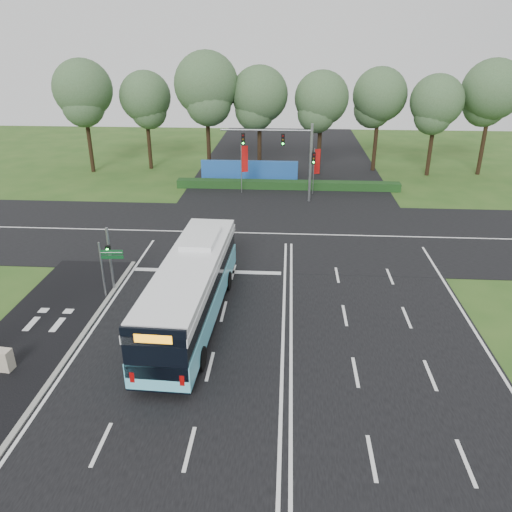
# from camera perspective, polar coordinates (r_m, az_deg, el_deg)

# --- Properties ---
(ground) EXTENTS (120.00, 120.00, 0.00)m
(ground) POSITION_cam_1_polar(r_m,az_deg,el_deg) (27.41, 3.19, -6.63)
(ground) COLOR #294E1A
(ground) RESTS_ON ground
(road_main) EXTENTS (20.00, 120.00, 0.04)m
(road_main) POSITION_cam_1_polar(r_m,az_deg,el_deg) (27.40, 3.19, -6.60)
(road_main) COLOR black
(road_main) RESTS_ON ground
(road_cross) EXTENTS (120.00, 14.00, 0.05)m
(road_cross) POSITION_cam_1_polar(r_m,az_deg,el_deg) (38.24, 3.46, 2.52)
(road_cross) COLOR black
(road_cross) RESTS_ON ground
(bike_path) EXTENTS (5.00, 18.00, 0.06)m
(bike_path) POSITION_cam_1_polar(r_m,az_deg,el_deg) (27.84, -23.89, -8.29)
(bike_path) COLOR black
(bike_path) RESTS_ON ground
(kerb_strip) EXTENTS (0.25, 18.00, 0.12)m
(kerb_strip) POSITION_cam_1_polar(r_m,az_deg,el_deg) (26.83, -19.29, -8.68)
(kerb_strip) COLOR gray
(kerb_strip) RESTS_ON ground
(city_bus) EXTENTS (3.22, 13.21, 3.76)m
(city_bus) POSITION_cam_1_polar(r_m,az_deg,el_deg) (26.09, -7.37, -3.73)
(city_bus) COLOR #69D9F4
(city_bus) RESTS_ON ground
(pedestrian_signal) EXTENTS (0.37, 0.44, 3.91)m
(pedestrian_signal) POSITION_cam_1_polar(r_m,az_deg,el_deg) (30.21, -16.37, -0.08)
(pedestrian_signal) COLOR gray
(pedestrian_signal) RESTS_ON ground
(street_sign) EXTENTS (1.33, 0.19, 3.42)m
(street_sign) POSITION_cam_1_polar(r_m,az_deg,el_deg) (29.34, -16.68, -0.71)
(street_sign) COLOR gray
(street_sign) RESTS_ON ground
(utility_cabinet) EXTENTS (0.69, 0.60, 1.07)m
(utility_cabinet) POSITION_cam_1_polar(r_m,az_deg,el_deg) (25.50, -26.80, -10.62)
(utility_cabinet) COLOR #BEAF99
(utility_cabinet) RESTS_ON ground
(banner_flag_left) EXTENTS (0.66, 0.26, 4.63)m
(banner_flag_left) POSITION_cam_1_polar(r_m,az_deg,el_deg) (47.96, -1.41, 10.70)
(banner_flag_left) COLOR gray
(banner_flag_left) RESTS_ON ground
(banner_flag_mid) EXTENTS (0.60, 0.31, 4.39)m
(banner_flag_mid) POSITION_cam_1_polar(r_m,az_deg,el_deg) (47.99, 6.89, 10.37)
(banner_flag_mid) COLOR gray
(banner_flag_mid) RESTS_ON ground
(traffic_light_gantry) EXTENTS (8.41, 0.28, 7.00)m
(traffic_light_gantry) POSITION_cam_1_polar(r_m,az_deg,el_deg) (45.10, 3.99, 11.95)
(traffic_light_gantry) COLOR gray
(traffic_light_gantry) RESTS_ON ground
(hedge) EXTENTS (22.00, 1.20, 0.80)m
(hedge) POSITION_cam_1_polar(r_m,az_deg,el_deg) (50.00, 3.63, 8.11)
(hedge) COLOR #163613
(hedge) RESTS_ON ground
(blue_hoarding) EXTENTS (10.00, 0.30, 2.20)m
(blue_hoarding) POSITION_cam_1_polar(r_m,az_deg,el_deg) (52.39, -0.77, 9.67)
(blue_hoarding) COLOR #1E51A3
(blue_hoarding) RESTS_ON ground
(eucalyptus_row) EXTENTS (48.81, 9.24, 12.74)m
(eucalyptus_row) POSITION_cam_1_polar(r_m,az_deg,el_deg) (54.77, 3.22, 18.13)
(eucalyptus_row) COLOR black
(eucalyptus_row) RESTS_ON ground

